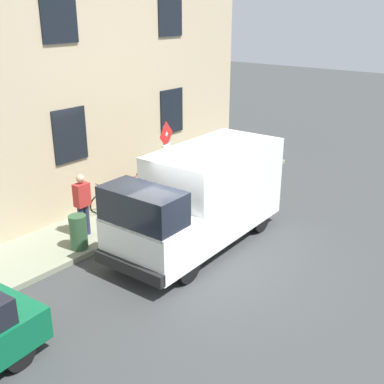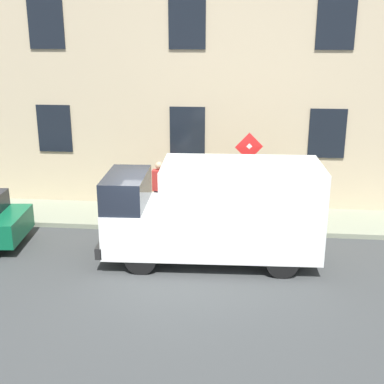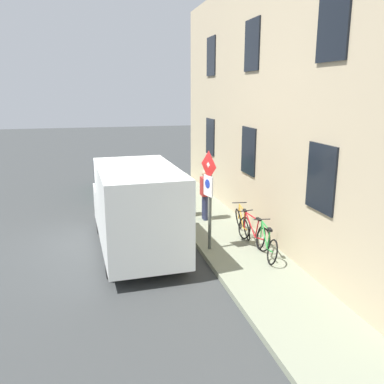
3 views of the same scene
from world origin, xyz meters
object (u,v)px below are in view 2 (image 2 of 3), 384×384
Objects in this scene: bicycle_red at (246,200)px; litter_bin at (137,207)px; bicycle_green at (274,201)px; sign_post_stacked at (248,168)px; bicycle_orange at (218,200)px; pedestrian at (159,187)px; delivery_van at (216,210)px.

litter_bin is at bearing 12.89° from bicycle_red.
bicycle_green is 1.00× the size of bicycle_red.
sign_post_stacked is at bearing 64.95° from bicycle_green.
bicycle_orange is at bearing 33.71° from sign_post_stacked.
litter_bin reaches higher than bicycle_red.
pedestrian reaches higher than bicycle_green.
bicycle_red is (-0.00, 0.88, 0.00)m from bicycle_green.
sign_post_stacked reaches higher than bicycle_orange.
bicycle_red is 1.90× the size of litter_bin.
litter_bin is (-1.21, 2.29, 0.08)m from bicycle_orange.
bicycle_orange is (3.25, 0.12, -0.82)m from delivery_van.
sign_post_stacked is 2.93× the size of litter_bin.
pedestrian is at bearing 29.88° from bicycle_orange.
sign_post_stacked is 0.49× the size of delivery_van.
bicycle_red is 2.73m from pedestrian.
sign_post_stacked is 2.81m from pedestrian.
bicycle_green is 1.00× the size of bicycle_orange.
bicycle_green is at bearing 172.17° from bicycle_red.
bicycle_orange is 1.91× the size of litter_bin.
sign_post_stacked is at bearing -114.42° from delivery_van.
delivery_van is 6.01× the size of litter_bin.
delivery_van is at bearing 99.58° from bicycle_orange.
bicycle_red is 1.00× the size of pedestrian.
bicycle_red is at bearing -69.16° from litter_bin.
litter_bin is at bearing 130.82° from pedestrian.
bicycle_red is at bearing 7.53° from bicycle_green.
delivery_van is 3.36m from bicycle_orange.
sign_post_stacked is 3.45m from litter_bin.
delivery_van is (-1.91, 0.78, -0.58)m from sign_post_stacked.
bicycle_green is at bearing -73.38° from litter_bin.
bicycle_green is at bearing -78.51° from pedestrian.
sign_post_stacked is at bearing -92.50° from litter_bin.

